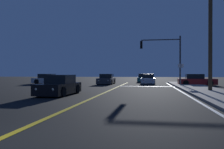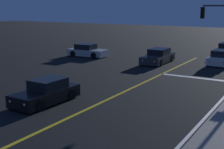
{
  "view_description": "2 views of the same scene",
  "coord_description": "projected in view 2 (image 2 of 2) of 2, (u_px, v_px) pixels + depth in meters",
  "views": [
    {
      "loc": [
        3.26,
        -3.95,
        1.46
      ],
      "look_at": [
        -0.88,
        21.54,
        1.29
      ],
      "focal_mm": 37.01,
      "sensor_mm": 36.0,
      "label": 1
    },
    {
      "loc": [
        9.45,
        -2.54,
        5.36
      ],
      "look_at": [
        1.29,
        11.21,
        1.94
      ],
      "focal_mm": 51.98,
      "sensor_mm": 36.0,
      "label": 2
    }
  ],
  "objects": [
    {
      "name": "car_far_approaching_charcoal",
      "position": [
        158.0,
        57.0,
        30.75
      ],
      "size": [
        2.03,
        4.72,
        1.34
      ],
      "rotation": [
        0.0,
        0.0,
        3.17
      ],
      "color": "#2D2D33",
      "rests_on": "ground"
    },
    {
      "name": "lane_line_edge_right",
      "position": [
        198.0,
        126.0,
        14.68
      ],
      "size": [
        0.16,
        38.64,
        0.01
      ],
      "primitive_type": "cube",
      "color": "white",
      "rests_on": "ground"
    },
    {
      "name": "car_mid_block_white",
      "position": [
        222.0,
        58.0,
        30.02
      ],
      "size": [
        1.98,
        4.31,
        1.34
      ],
      "rotation": [
        0.0,
        0.0,
        -0.02
      ],
      "color": "silver",
      "rests_on": "ground"
    },
    {
      "name": "car_side_waiting_silver",
      "position": [
        87.0,
        51.0,
        34.57
      ],
      "size": [
        4.27,
        2.1,
        1.34
      ],
      "rotation": [
        0.0,
        0.0,
        -1.53
      ],
      "color": "#B2B5BA",
      "rests_on": "ground"
    },
    {
      "name": "stop_bar",
      "position": [
        199.0,
        78.0,
        24.33
      ],
      "size": [
        5.97,
        0.5,
        0.01
      ],
      "primitive_type": "cube",
      "color": "white",
      "rests_on": "ground"
    },
    {
      "name": "car_lead_oncoming_black",
      "position": [
        46.0,
        93.0,
        18.11
      ],
      "size": [
        1.9,
        4.19,
        1.34
      ],
      "rotation": [
        0.0,
        0.0,
        3.11
      ],
      "color": "black",
      "rests_on": "ground"
    },
    {
      "name": "lane_line_center",
      "position": [
        93.0,
        106.0,
        17.53
      ],
      "size": [
        0.2,
        38.64,
        0.01
      ],
      "primitive_type": "cube",
      "color": "gold",
      "rests_on": "ground"
    }
  ]
}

